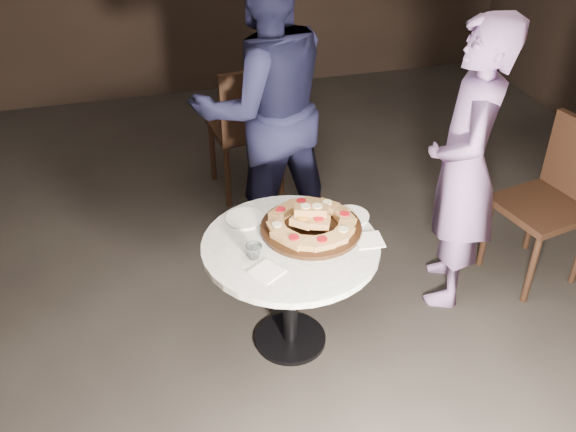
{
  "coord_description": "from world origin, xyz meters",
  "views": [
    {
      "loc": [
        -0.81,
        -2.53,
        2.56
      ],
      "look_at": [
        -0.14,
        -0.02,
        0.8
      ],
      "focal_mm": 40.0,
      "sensor_mm": 36.0,
      "label": 1
    }
  ],
  "objects_px": {
    "serving_board": "(311,228)",
    "chair_right": "(557,192)",
    "diner_teal": "(464,168)",
    "chair_far": "(249,123)",
    "focaccia_pile": "(311,221)",
    "table": "(291,263)",
    "water_glass": "(254,252)",
    "diner_navy": "(264,107)"
  },
  "relations": [
    {
      "from": "water_glass",
      "to": "focaccia_pile",
      "type": "bearing_deg",
      "value": 24.9
    },
    {
      "from": "focaccia_pile",
      "to": "diner_teal",
      "type": "distance_m",
      "value": 0.9
    },
    {
      "from": "serving_board",
      "to": "focaccia_pile",
      "type": "height_order",
      "value": "focaccia_pile"
    },
    {
      "from": "serving_board",
      "to": "diner_teal",
      "type": "bearing_deg",
      "value": 6.59
    },
    {
      "from": "diner_teal",
      "to": "chair_far",
      "type": "bearing_deg",
      "value": -121.52
    },
    {
      "from": "table",
      "to": "diner_teal",
      "type": "height_order",
      "value": "diner_teal"
    },
    {
      "from": "table",
      "to": "chair_right",
      "type": "height_order",
      "value": "chair_right"
    },
    {
      "from": "chair_right",
      "to": "diner_teal",
      "type": "relative_size",
      "value": 0.58
    },
    {
      "from": "table",
      "to": "serving_board",
      "type": "relative_size",
      "value": 2.08
    },
    {
      "from": "water_glass",
      "to": "diner_navy",
      "type": "xyz_separation_m",
      "value": [
        0.31,
        1.09,
        0.23
      ]
    },
    {
      "from": "focaccia_pile",
      "to": "diner_teal",
      "type": "height_order",
      "value": "diner_teal"
    },
    {
      "from": "chair_far",
      "to": "diner_teal",
      "type": "height_order",
      "value": "diner_teal"
    },
    {
      "from": "serving_board",
      "to": "chair_right",
      "type": "height_order",
      "value": "chair_right"
    },
    {
      "from": "focaccia_pile",
      "to": "diner_teal",
      "type": "xyz_separation_m",
      "value": [
        0.88,
        0.1,
        0.12
      ]
    },
    {
      "from": "table",
      "to": "water_glass",
      "type": "height_order",
      "value": "water_glass"
    },
    {
      "from": "table",
      "to": "serving_board",
      "type": "distance_m",
      "value": 0.21
    },
    {
      "from": "serving_board",
      "to": "chair_far",
      "type": "xyz_separation_m",
      "value": [
        -0.01,
        1.46,
        -0.09
      ]
    },
    {
      "from": "serving_board",
      "to": "chair_right",
      "type": "xyz_separation_m",
      "value": [
        1.54,
        0.12,
        -0.11
      ]
    },
    {
      "from": "focaccia_pile",
      "to": "diner_navy",
      "type": "xyz_separation_m",
      "value": [
        -0.02,
        0.94,
        0.22
      ]
    },
    {
      "from": "table",
      "to": "serving_board",
      "type": "height_order",
      "value": "serving_board"
    },
    {
      "from": "chair_right",
      "to": "serving_board",
      "type": "bearing_deg",
      "value": -97.16
    },
    {
      "from": "serving_board",
      "to": "chair_right",
      "type": "bearing_deg",
      "value": 4.56
    },
    {
      "from": "focaccia_pile",
      "to": "chair_far",
      "type": "distance_m",
      "value": 1.46
    },
    {
      "from": "serving_board",
      "to": "diner_navy",
      "type": "height_order",
      "value": "diner_navy"
    },
    {
      "from": "focaccia_pile",
      "to": "chair_far",
      "type": "bearing_deg",
      "value": 90.5
    },
    {
      "from": "water_glass",
      "to": "chair_far",
      "type": "height_order",
      "value": "chair_far"
    },
    {
      "from": "table",
      "to": "focaccia_pile",
      "type": "xyz_separation_m",
      "value": [
        0.13,
        0.09,
        0.18
      ]
    },
    {
      "from": "diner_teal",
      "to": "table",
      "type": "bearing_deg",
      "value": -54.65
    },
    {
      "from": "focaccia_pile",
      "to": "diner_navy",
      "type": "bearing_deg",
      "value": 91.43
    },
    {
      "from": "water_glass",
      "to": "diner_teal",
      "type": "bearing_deg",
      "value": 11.84
    },
    {
      "from": "serving_board",
      "to": "chair_far",
      "type": "relative_size",
      "value": 0.51
    },
    {
      "from": "diner_navy",
      "to": "focaccia_pile",
      "type": "bearing_deg",
      "value": 83.36
    },
    {
      "from": "serving_board",
      "to": "focaccia_pile",
      "type": "bearing_deg",
      "value": 79.29
    },
    {
      "from": "chair_right",
      "to": "diner_navy",
      "type": "relative_size",
      "value": 0.52
    },
    {
      "from": "table",
      "to": "diner_navy",
      "type": "bearing_deg",
      "value": 83.99
    },
    {
      "from": "diner_teal",
      "to": "diner_navy",
      "type": "bearing_deg",
      "value": -107.62
    },
    {
      "from": "table",
      "to": "chair_right",
      "type": "bearing_deg",
      "value": 7.06
    },
    {
      "from": "focaccia_pile",
      "to": "chair_right",
      "type": "distance_m",
      "value": 1.56
    },
    {
      "from": "table",
      "to": "water_glass",
      "type": "relative_size",
      "value": 13.45
    },
    {
      "from": "chair_far",
      "to": "table",
      "type": "bearing_deg",
      "value": 79.84
    },
    {
      "from": "table",
      "to": "chair_far",
      "type": "xyz_separation_m",
      "value": [
        0.12,
        1.54,
        0.04
      ]
    },
    {
      "from": "water_glass",
      "to": "chair_far",
      "type": "distance_m",
      "value": 1.64
    }
  ]
}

